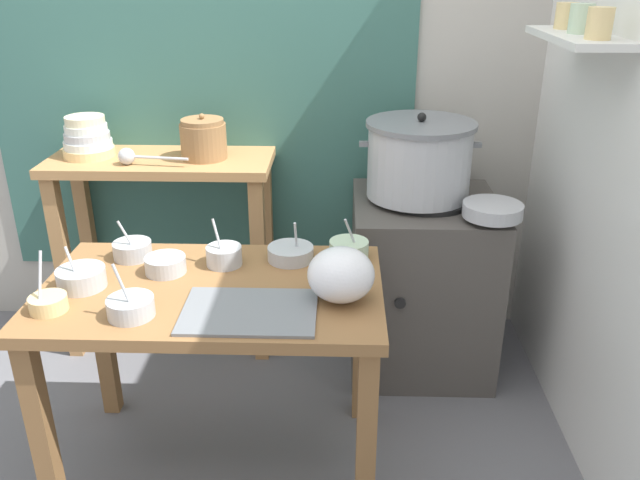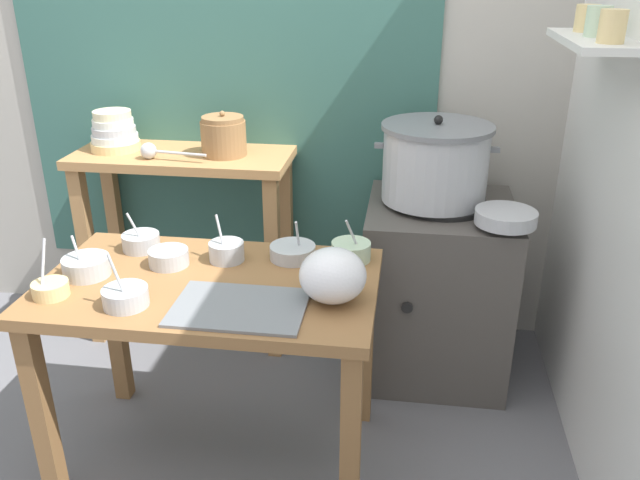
# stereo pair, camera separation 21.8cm
# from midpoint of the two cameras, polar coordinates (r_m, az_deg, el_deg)

# --- Properties ---
(ground_plane) EXTENTS (9.00, 9.00, 0.00)m
(ground_plane) POSITION_cam_midpoint_polar(r_m,az_deg,el_deg) (2.56, -12.43, -18.40)
(ground_plane) COLOR slate
(wall_back) EXTENTS (4.40, 0.12, 2.60)m
(wall_back) POSITION_cam_midpoint_polar(r_m,az_deg,el_deg) (3.00, -8.07, 15.92)
(wall_back) COLOR #B2ADA3
(wall_back) RESTS_ON ground
(prep_table) EXTENTS (1.10, 0.66, 0.72)m
(prep_table) POSITION_cam_midpoint_polar(r_m,az_deg,el_deg) (2.20, -12.15, -6.57)
(prep_table) COLOR olive
(prep_table) RESTS_ON ground
(back_shelf_table) EXTENTS (0.96, 0.40, 0.90)m
(back_shelf_table) POSITION_cam_midpoint_polar(r_m,az_deg,el_deg) (2.99, -15.53, 2.86)
(back_shelf_table) COLOR #B27F4C
(back_shelf_table) RESTS_ON ground
(stove_block) EXTENTS (0.60, 0.61, 0.78)m
(stove_block) POSITION_cam_midpoint_polar(r_m,az_deg,el_deg) (2.86, 6.72, -3.77)
(stove_block) COLOR #4C4742
(stove_block) RESTS_ON ground
(steamer_pot) EXTENTS (0.49, 0.44, 0.35)m
(steamer_pot) POSITION_cam_midpoint_polar(r_m,az_deg,el_deg) (2.67, 6.39, 7.03)
(steamer_pot) COLOR #B7BABF
(steamer_pot) RESTS_ON stove_block
(clay_pot) EXTENTS (0.19, 0.19, 0.19)m
(clay_pot) POSITION_cam_midpoint_polar(r_m,az_deg,el_deg) (2.84, -12.39, 8.61)
(clay_pot) COLOR olive
(clay_pot) RESTS_ON back_shelf_table
(bowl_stack_enamel) EXTENTS (0.22, 0.22, 0.18)m
(bowl_stack_enamel) POSITION_cam_midpoint_polar(r_m,az_deg,el_deg) (3.02, -21.72, 8.23)
(bowl_stack_enamel) COLOR #E5C684
(bowl_stack_enamel) RESTS_ON back_shelf_table
(ladle) EXTENTS (0.30, 0.08, 0.07)m
(ladle) POSITION_cam_midpoint_polar(r_m,az_deg,el_deg) (2.84, -18.50, 6.93)
(ladle) COLOR #B7BABF
(ladle) RESTS_ON back_shelf_table
(serving_tray) EXTENTS (0.40, 0.28, 0.01)m
(serving_tray) POSITION_cam_midpoint_polar(r_m,az_deg,el_deg) (1.96, -9.41, -6.29)
(serving_tray) COLOR slate
(serving_tray) RESTS_ON prep_table
(plastic_bag) EXTENTS (0.21, 0.20, 0.17)m
(plastic_bag) POSITION_cam_midpoint_polar(r_m,az_deg,el_deg) (1.98, -1.30, -3.13)
(plastic_bag) COLOR white
(plastic_bag) RESTS_ON prep_table
(wide_pan) EXTENTS (0.23, 0.23, 0.05)m
(wide_pan) POSITION_cam_midpoint_polar(r_m,az_deg,el_deg) (2.53, 12.56, 2.53)
(wide_pan) COLOR #B7BABF
(wide_pan) RESTS_ON stove_block
(prep_bowl_0) EXTENTS (0.14, 0.14, 0.06)m
(prep_bowl_0) POSITION_cam_midpoint_polar(r_m,az_deg,el_deg) (2.26, -16.12, -2.10)
(prep_bowl_0) COLOR #B7BABF
(prep_bowl_0) RESTS_ON prep_table
(prep_bowl_1) EXTENTS (0.12, 0.12, 0.16)m
(prep_bowl_1) POSITION_cam_midpoint_polar(r_m,az_deg,el_deg) (2.26, -11.17, -1.35)
(prep_bowl_1) COLOR #B7BABF
(prep_bowl_1) RESTS_ON prep_table
(prep_bowl_2) EXTENTS (0.15, 0.15, 0.14)m
(prep_bowl_2) POSITION_cam_midpoint_polar(r_m,az_deg,el_deg) (2.25, -22.87, -3.09)
(prep_bowl_2) COLOR #B7BABF
(prep_bowl_2) RESTS_ON prep_table
(prep_bowl_3) EXTENTS (0.14, 0.14, 0.17)m
(prep_bowl_3) POSITION_cam_midpoint_polar(r_m,az_deg,el_deg) (2.02, -19.29, -5.59)
(prep_bowl_3) COLOR #B7BABF
(prep_bowl_3) RESTS_ON prep_table
(prep_bowl_4) EXTENTS (0.16, 0.16, 0.15)m
(prep_bowl_4) POSITION_cam_midpoint_polar(r_m,az_deg,el_deg) (2.27, -5.34, -1.16)
(prep_bowl_4) COLOR #B7BABF
(prep_bowl_4) RESTS_ON prep_table
(prep_bowl_5) EXTENTS (0.14, 0.14, 0.16)m
(prep_bowl_5) POSITION_cam_midpoint_polar(r_m,az_deg,el_deg) (2.26, -0.19, -0.85)
(prep_bowl_5) COLOR #B7D1AD
(prep_bowl_5) RESTS_ON prep_table
(prep_bowl_6) EXTENTS (0.13, 0.13, 0.15)m
(prep_bowl_6) POSITION_cam_midpoint_polar(r_m,az_deg,el_deg) (2.40, -18.66, -0.83)
(prep_bowl_6) COLOR #B7BABF
(prep_bowl_6) RESTS_ON prep_table
(prep_bowl_7) EXTENTS (0.11, 0.11, 0.18)m
(prep_bowl_7) POSITION_cam_midpoint_polar(r_m,az_deg,el_deg) (2.15, -25.49, -5.03)
(prep_bowl_7) COLOR #E5C684
(prep_bowl_7) RESTS_ON prep_table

